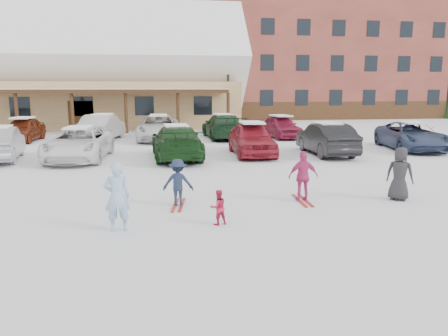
{
  "coord_description": "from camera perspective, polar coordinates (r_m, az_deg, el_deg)",
  "views": [
    {
      "loc": [
        -1.43,
        -10.42,
        3.12
      ],
      "look_at": [
        0.3,
        1.0,
        1.0
      ],
      "focal_mm": 35.0,
      "sensor_mm": 36.0,
      "label": 1
    }
  ],
  "objects": [
    {
      "name": "ground",
      "position": [
        10.97,
        -0.77,
        -6.12
      ],
      "size": [
        160.0,
        160.0,
        0.0
      ],
      "primitive_type": "plane",
      "color": "white",
      "rests_on": "ground"
    },
    {
      "name": "forested_hillside",
      "position": [
        96.74,
        -8.13,
        19.75
      ],
      "size": [
        300.0,
        70.0,
        38.0
      ],
      "primitive_type": "cube",
      "color": "black",
      "rests_on": "ground"
    },
    {
      "name": "day_lodge",
      "position": [
        39.12,
        -20.15,
        10.99
      ],
      "size": [
        29.12,
        12.5,
        10.38
      ],
      "color": "tan",
      "rests_on": "ground"
    },
    {
      "name": "alpine_hotel",
      "position": [
        51.19,
        9.71,
        16.44
      ],
      "size": [
        31.48,
        14.01,
        21.48
      ],
      "color": "brown",
      "rests_on": "ground"
    },
    {
      "name": "lamp_post",
      "position": [
        35.44,
        0.54,
        10.51
      ],
      "size": [
        0.5,
        0.25,
        5.58
      ],
      "color": "black",
      "rests_on": "ground"
    },
    {
      "name": "conifer_3",
      "position": [
        54.96,
        -0.86,
        12.48
      ],
      "size": [
        3.96,
        3.96,
        9.18
      ],
      "color": "black",
      "rests_on": "ground"
    },
    {
      "name": "conifer_4",
      "position": [
        66.71,
        24.09,
        12.46
      ],
      "size": [
        5.06,
        5.06,
        11.73
      ],
      "color": "black",
      "rests_on": "ground"
    },
    {
      "name": "adult_skier",
      "position": [
        9.85,
        -13.79,
        -3.68
      ],
      "size": [
        0.59,
        0.41,
        1.55
      ],
      "primitive_type": "imported",
      "rotation": [
        0.0,
        0.0,
        3.22
      ],
      "color": "#94BAD9",
      "rests_on": "ground"
    },
    {
      "name": "toddler_red",
      "position": [
        10.1,
        -0.77,
        -5.15
      ],
      "size": [
        0.47,
        0.41,
        0.82
      ],
      "primitive_type": "imported",
      "rotation": [
        0.0,
        0.0,
        3.43
      ],
      "color": "#B71E3C",
      "rests_on": "ground"
    },
    {
      "name": "child_navy",
      "position": [
        11.72,
        -6.03,
        -1.9
      ],
      "size": [
        0.88,
        0.59,
        1.27
      ],
      "primitive_type": "imported",
      "rotation": [
        0.0,
        0.0,
        2.99
      ],
      "color": "#1A243A",
      "rests_on": "ground"
    },
    {
      "name": "skis_child_navy",
      "position": [
        11.87,
        -5.97,
        -4.82
      ],
      "size": [
        0.41,
        1.41,
        0.03
      ],
      "primitive_type": "cube",
      "rotation": [
        0.0,
        0.0,
        2.99
      ],
      "color": "#A12317",
      "rests_on": "ground"
    },
    {
      "name": "child_magenta",
      "position": [
        12.31,
        10.31,
        -1.08
      ],
      "size": [
        0.84,
        0.38,
        1.41
      ],
      "primitive_type": "imported",
      "rotation": [
        0.0,
        0.0,
        3.1
      ],
      "color": "#C62F73",
      "rests_on": "ground"
    },
    {
      "name": "skis_child_magenta",
      "position": [
        12.46,
        10.21,
        -4.2
      ],
      "size": [
        0.26,
        1.41,
        0.03
      ],
      "primitive_type": "cube",
      "rotation": [
        0.0,
        0.0,
        3.1
      ],
      "color": "#A12317",
      "rests_on": "ground"
    },
    {
      "name": "bystander_dark",
      "position": [
        13.18,
        21.98,
        -0.69
      ],
      "size": [
        0.87,
        0.85,
        1.51
      ],
      "primitive_type": "imported",
      "rotation": [
        0.0,
        0.0,
        2.44
      ],
      "color": "#262628",
      "rests_on": "ground"
    },
    {
      "name": "parked_car_2",
      "position": [
        20.22,
        -18.42,
        3.04
      ],
      "size": [
        2.66,
        5.28,
        1.43
      ],
      "primitive_type": "imported",
      "rotation": [
        0.0,
        0.0,
        -0.06
      ],
      "color": "white",
      "rests_on": "ground"
    },
    {
      "name": "parked_car_3",
      "position": [
        19.61,
        -6.21,
        3.39
      ],
      "size": [
        2.3,
        5.22,
        1.49
      ],
      "primitive_type": "imported",
      "rotation": [
        0.0,
        0.0,
        3.18
      ],
      "color": "#153815",
      "rests_on": "ground"
    },
    {
      "name": "parked_car_4",
      "position": [
        20.59,
        3.62,
        3.84
      ],
      "size": [
        1.94,
        4.58,
        1.54
      ],
      "primitive_type": "imported",
      "rotation": [
        0.0,
        0.0,
        -0.02
      ],
      "color": "maroon",
      "rests_on": "ground"
    },
    {
      "name": "parked_car_5",
      "position": [
        21.25,
        13.2,
        3.72
      ],
      "size": [
        1.63,
        4.55,
        1.5
      ],
      "primitive_type": "imported",
      "rotation": [
        0.0,
        0.0,
        3.13
      ],
      "color": "black",
      "rests_on": "ground"
    },
    {
      "name": "parked_car_6",
      "position": [
        24.35,
        23.24,
        3.87
      ],
      "size": [
        3.09,
        5.37,
        1.41
      ],
      "primitive_type": "imported",
      "rotation": [
        0.0,
        0.0,
        -0.15
      ],
      "color": "#344163",
      "rests_on": "ground"
    },
    {
      "name": "parked_car_8",
      "position": [
        28.5,
        -24.73,
        4.59
      ],
      "size": [
        1.88,
        4.21,
        1.41
      ],
      "primitive_type": "imported",
      "rotation": [
        0.0,
        0.0,
        -0.05
      ],
      "color": "maroon",
      "rests_on": "ground"
    },
    {
      "name": "parked_car_9",
      "position": [
        27.58,
        -15.55,
        5.16
      ],
      "size": [
        2.43,
        4.96,
        1.57
      ],
      "primitive_type": "imported",
      "rotation": [
        0.0,
        0.0,
        2.97
      ],
      "color": "#B1AFB5",
      "rests_on": "ground"
    },
    {
      "name": "parked_car_10",
      "position": [
        26.82,
        -8.52,
        5.24
      ],
      "size": [
        2.62,
        5.51,
        1.52
      ],
      "primitive_type": "imported",
      "rotation": [
        0.0,
        0.0,
        -0.02
      ],
      "color": "silver",
      "rests_on": "ground"
    },
    {
      "name": "parked_car_11",
      "position": [
        27.41,
        -0.13,
        5.46
      ],
      "size": [
        2.32,
        5.29,
        1.51
      ],
      "primitive_type": "imported",
      "rotation": [
        0.0,
        0.0,
        3.18
      ],
      "color": "#193A21",
      "rests_on": "ground"
    },
    {
      "name": "parked_car_12",
      "position": [
        28.02,
        7.43,
        5.38
      ],
      "size": [
        2.13,
        4.31,
        1.41
      ],
      "primitive_type": "imported",
      "rotation": [
        0.0,
        0.0,
        0.11
      ],
      "color": "maroon",
      "rests_on": "ground"
    }
  ]
}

